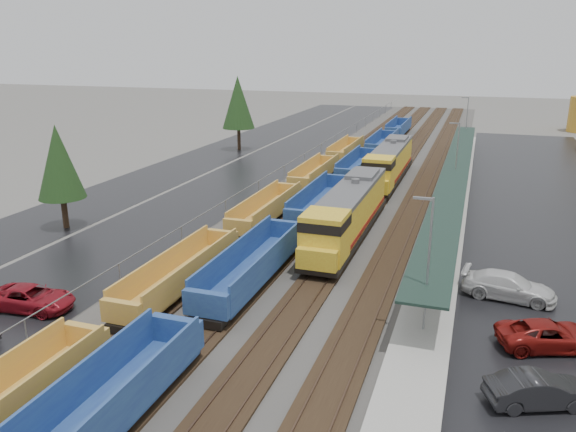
% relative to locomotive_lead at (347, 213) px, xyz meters
% --- Properties ---
extents(ballast_strip, '(20.00, 160.00, 0.08)m').
position_rel_locomotive_lead_xyz_m(ballast_strip, '(-2.00, 25.67, -2.35)').
color(ballast_strip, '#302D2B').
rests_on(ballast_strip, ground).
extents(trackbed, '(14.60, 160.00, 0.22)m').
position_rel_locomotive_lead_xyz_m(trackbed, '(-2.00, 25.67, -2.23)').
color(trackbed, black).
rests_on(trackbed, ground).
extents(west_parking_lot, '(10.00, 160.00, 0.02)m').
position_rel_locomotive_lead_xyz_m(west_parking_lot, '(-17.00, 25.67, -2.38)').
color(west_parking_lot, black).
rests_on(west_parking_lot, ground).
extents(west_road, '(9.00, 160.00, 0.02)m').
position_rel_locomotive_lead_xyz_m(west_road, '(-27.00, 25.67, -2.38)').
color(west_road, black).
rests_on(west_road, ground).
extents(east_commuter_lot, '(16.00, 100.00, 0.02)m').
position_rel_locomotive_lead_xyz_m(east_commuter_lot, '(17.00, 15.67, -2.38)').
color(east_commuter_lot, black).
rests_on(east_commuter_lot, ground).
extents(station_platform, '(3.00, 80.00, 8.00)m').
position_rel_locomotive_lead_xyz_m(station_platform, '(7.50, 15.68, -1.65)').
color(station_platform, '#9E9B93').
rests_on(station_platform, ground).
extents(chainlink_fence, '(0.08, 160.04, 2.02)m').
position_rel_locomotive_lead_xyz_m(chainlink_fence, '(-11.50, 24.11, -0.78)').
color(chainlink_fence, gray).
rests_on(chainlink_fence, ground).
extents(tree_west_near, '(3.96, 3.96, 9.00)m').
position_rel_locomotive_lead_xyz_m(tree_west_near, '(-24.00, -4.33, 3.43)').
color(tree_west_near, '#332316').
rests_on(tree_west_near, ground).
extents(tree_west_far, '(4.84, 4.84, 11.00)m').
position_rel_locomotive_lead_xyz_m(tree_west_far, '(-25.00, 35.67, 4.74)').
color(tree_west_far, '#332316').
rests_on(tree_west_far, ground).
extents(locomotive_lead, '(3.00, 19.77, 4.48)m').
position_rel_locomotive_lead_xyz_m(locomotive_lead, '(0.00, 0.00, 0.00)').
color(locomotive_lead, black).
rests_on(locomotive_lead, ground).
extents(locomotive_trail, '(3.00, 19.77, 4.48)m').
position_rel_locomotive_lead_xyz_m(locomotive_trail, '(0.00, 21.00, 0.00)').
color(locomotive_trail, black).
rests_on(locomotive_trail, ground).
extents(well_string_yellow, '(2.46, 91.39, 2.19)m').
position_rel_locomotive_lead_xyz_m(well_string_yellow, '(-8.00, -5.00, -1.28)').
color(well_string_yellow, gold).
rests_on(well_string_yellow, ground).
extents(well_string_blue, '(2.76, 115.96, 2.45)m').
position_rel_locomotive_lead_xyz_m(well_string_blue, '(-4.00, 6.73, -1.18)').
color(well_string_blue, navy).
rests_on(well_string_blue, ground).
extents(parked_car_west_c, '(2.90, 5.45, 1.46)m').
position_rel_locomotive_lead_xyz_m(parked_car_west_c, '(-15.18, -18.07, -1.66)').
color(parked_car_west_c, maroon).
rests_on(parked_car_west_c, ground).
extents(parked_car_east_a, '(3.22, 4.81, 1.50)m').
position_rel_locomotive_lead_xyz_m(parked_car_east_a, '(12.87, -18.50, -1.64)').
color(parked_car_east_a, black).
rests_on(parked_car_east_a, ground).
extents(parked_car_east_b, '(4.01, 5.76, 1.46)m').
position_rel_locomotive_lead_xyz_m(parked_car_east_b, '(13.78, -13.00, -1.66)').
color(parked_car_east_b, maroon).
rests_on(parked_car_east_b, ground).
extents(parked_car_east_c, '(2.98, 5.89, 1.64)m').
position_rel_locomotive_lead_xyz_m(parked_car_east_c, '(12.01, -7.23, -1.57)').
color(parked_car_east_c, silver).
rests_on(parked_car_east_c, ground).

